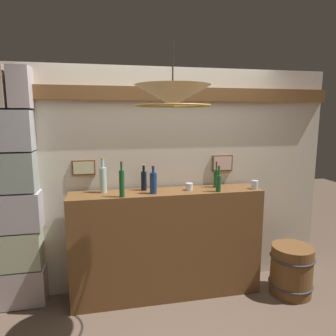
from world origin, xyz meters
TOP-DOWN VIEW (x-y plane):
  - panelled_rear_partition at (-0.00, 1.10)m, footprint 3.78×0.15m
  - stone_pillar at (-1.47, 0.97)m, footprint 0.43×0.29m
  - bar_shelf_unit at (0.00, 0.83)m, footprint 1.99×0.38m
  - liquor_bottle_vodka at (-0.47, 0.69)m, footprint 0.05×0.05m
  - liquor_bottle_gin at (0.51, 0.71)m, footprint 0.05×0.05m
  - liquor_bottle_scotch at (-0.15, 0.76)m, footprint 0.07×0.07m
  - liquor_bottle_rye at (0.56, 0.90)m, footprint 0.05×0.05m
  - liquor_bottle_brandy at (-0.64, 0.91)m, footprint 0.07×0.07m
  - liquor_bottle_port at (-0.23, 0.92)m, footprint 0.06×0.06m
  - glass_tumbler_rocks at (0.24, 0.83)m, footprint 0.07×0.07m
  - glass_tumbler_highball at (0.93, 0.74)m, footprint 0.07×0.07m
  - pendant_lamp at (-0.09, 0.17)m, footprint 0.59×0.59m
  - wooden_barrel at (1.32, 0.57)m, footprint 0.47×0.47m

SIDE VIEW (x-z plane):
  - wooden_barrel at x=1.32m, z-range 0.00..0.54m
  - bar_shelf_unit at x=0.00m, z-range 0.00..1.15m
  - stone_pillar at x=-1.47m, z-range -0.01..2.34m
  - glass_tumbler_rocks at x=0.24m, z-range 1.15..1.22m
  - glass_tumbler_highball at x=0.93m, z-range 1.15..1.24m
  - liquor_bottle_gin at x=0.51m, z-range 1.11..1.38m
  - liquor_bottle_rye at x=0.56m, z-range 1.11..1.39m
  - liquor_bottle_port at x=-0.23m, z-range 1.12..1.39m
  - liquor_bottle_scotch at x=-0.15m, z-range 1.12..1.40m
  - panelled_rear_partition at x=0.00m, z-range 0.06..2.48m
  - liquor_bottle_vodka at x=-0.47m, z-range 1.12..1.46m
  - liquor_bottle_brandy at x=-0.64m, z-range 1.11..1.47m
  - pendant_lamp at x=-0.09m, z-range 1.82..2.30m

